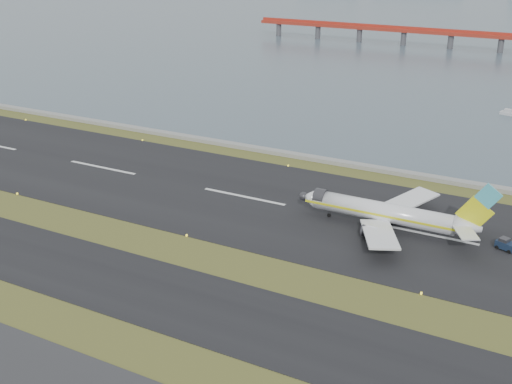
% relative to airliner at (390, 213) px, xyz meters
% --- Properties ---
extents(ground, '(1000.00, 1000.00, 0.00)m').
position_rel_airliner_xyz_m(ground, '(-33.04, -28.71, -3.46)').
color(ground, '#394619').
rests_on(ground, ground).
extents(taxiway_strip, '(1000.00, 18.00, 0.10)m').
position_rel_airliner_xyz_m(taxiway_strip, '(-33.04, -40.71, -3.41)').
color(taxiway_strip, black).
rests_on(taxiway_strip, ground).
extents(runway_strip, '(1000.00, 45.00, 0.10)m').
position_rel_airliner_xyz_m(runway_strip, '(-33.04, 1.29, -3.41)').
color(runway_strip, black).
rests_on(runway_strip, ground).
extents(seawall, '(1000.00, 2.50, 1.00)m').
position_rel_airliner_xyz_m(seawall, '(-33.04, 31.29, -2.96)').
color(seawall, gray).
rests_on(seawall, ground).
extents(red_pier, '(260.00, 5.00, 10.20)m').
position_rel_airliner_xyz_m(red_pier, '(-13.04, 221.29, 3.82)').
color(red_pier, '#AC2C1D').
rests_on(red_pier, ground).
extents(airliner, '(38.52, 32.89, 12.80)m').
position_rel_airliner_xyz_m(airliner, '(0.00, 0.00, 0.00)').
color(airliner, white).
rests_on(airliner, ground).
extents(pushback_tug, '(3.99, 3.14, 2.25)m').
position_rel_airliner_xyz_m(pushback_tug, '(21.40, 1.60, -2.37)').
color(pushback_tug, '#15233A').
rests_on(pushback_tug, ground).
extents(workboat_near, '(8.30, 4.17, 1.93)m').
position_rel_airliner_xyz_m(workboat_near, '(9.06, 100.92, -2.85)').
color(workboat_near, silver).
rests_on(workboat_near, ground).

